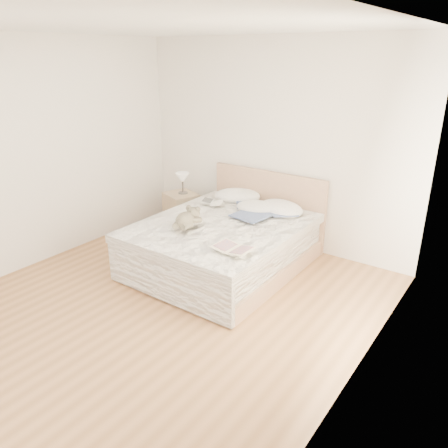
{
  "coord_description": "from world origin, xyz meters",
  "views": [
    {
      "loc": [
        2.83,
        -2.8,
        2.47
      ],
      "look_at": [
        0.08,
        1.05,
        0.62
      ],
      "focal_mm": 35.0,
      "sensor_mm": 36.0,
      "label": 1
    }
  ],
  "objects_px": {
    "nightstand": "(182,212)",
    "table_lamp": "(183,179)",
    "teddy_bear": "(185,226)",
    "bed": "(226,243)",
    "photo_book": "(212,202)",
    "childrens_book": "(233,249)"
  },
  "relations": [
    {
      "from": "table_lamp",
      "to": "bed",
      "type": "bearing_deg",
      "value": -27.55
    },
    {
      "from": "nightstand",
      "to": "photo_book",
      "type": "bearing_deg",
      "value": -16.76
    },
    {
      "from": "bed",
      "to": "table_lamp",
      "type": "height_order",
      "value": "bed"
    },
    {
      "from": "nightstand",
      "to": "photo_book",
      "type": "distance_m",
      "value": 0.85
    },
    {
      "from": "photo_book",
      "to": "teddy_bear",
      "type": "bearing_deg",
      "value": -95.65
    },
    {
      "from": "bed",
      "to": "teddy_bear",
      "type": "distance_m",
      "value": 0.64
    },
    {
      "from": "photo_book",
      "to": "bed",
      "type": "bearing_deg",
      "value": -61.26
    },
    {
      "from": "nightstand",
      "to": "teddy_bear",
      "type": "relative_size",
      "value": 1.49
    },
    {
      "from": "nightstand",
      "to": "photo_book",
      "type": "xyz_separation_m",
      "value": [
        0.75,
        -0.22,
        0.35
      ]
    },
    {
      "from": "photo_book",
      "to": "childrens_book",
      "type": "relative_size",
      "value": 0.79
    },
    {
      "from": "teddy_bear",
      "to": "bed",
      "type": "bearing_deg",
      "value": 51.75
    },
    {
      "from": "nightstand",
      "to": "table_lamp",
      "type": "distance_m",
      "value": 0.5
    },
    {
      "from": "bed",
      "to": "table_lamp",
      "type": "distance_m",
      "value": 1.46
    },
    {
      "from": "photo_book",
      "to": "childrens_book",
      "type": "xyz_separation_m",
      "value": [
        1.06,
        -1.05,
        0.0
      ]
    },
    {
      "from": "nightstand",
      "to": "photo_book",
      "type": "relative_size",
      "value": 1.76
    },
    {
      "from": "bed",
      "to": "table_lamp",
      "type": "relative_size",
      "value": 7.02
    },
    {
      "from": "bed",
      "to": "childrens_book",
      "type": "relative_size",
      "value": 5.35
    },
    {
      "from": "table_lamp",
      "to": "nightstand",
      "type": "bearing_deg",
      "value": -123.98
    },
    {
      "from": "childrens_book",
      "to": "teddy_bear",
      "type": "xyz_separation_m",
      "value": [
        -0.78,
        0.17,
        0.02
      ]
    },
    {
      "from": "nightstand",
      "to": "bed",
      "type": "bearing_deg",
      "value": -26.16
    },
    {
      "from": "photo_book",
      "to": "teddy_bear",
      "type": "xyz_separation_m",
      "value": [
        0.28,
        -0.89,
        0.02
      ]
    },
    {
      "from": "table_lamp",
      "to": "teddy_bear",
      "type": "relative_size",
      "value": 0.81
    }
  ]
}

